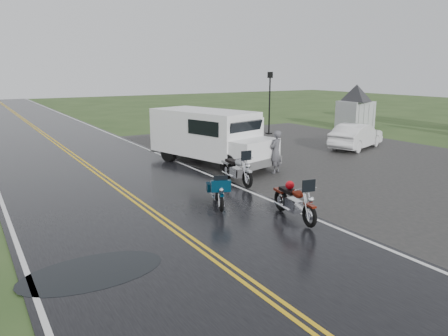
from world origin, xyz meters
The scene contains 11 objects.
ground centered at (0.00, 0.00, 0.00)m, with size 120.00×120.00×0.00m, color #2D471E.
road centered at (0.00, 10.00, 0.02)m, with size 8.00×100.00×0.04m, color black.
parking_pad centered at (11.00, 5.00, 0.01)m, with size 14.00×24.00×0.03m, color black.
visitor_center centered at (20.00, 12.00, 2.40)m, with size 16.00×10.00×4.80m, color #A8AAAD, non-canonical shape.
motorcycle_red centered at (3.15, -1.89, 0.65)m, with size 0.80×2.19×1.29m, color #5E160A, non-canonical shape.
motorcycle_teal centered at (1.80, 0.50, 0.56)m, with size 0.68×1.88×1.11m, color #052539, non-canonical shape.
motorcycle_silver centered at (3.96, 2.30, 0.67)m, with size 0.82×2.26×1.34m, color #979B9E, non-canonical shape.
van_white centered at (4.56, 4.46, 1.25)m, with size 2.39×6.39×2.51m, color white, non-canonical shape.
person_at_van centered at (6.38, 3.78, 0.89)m, with size 0.65×0.43×1.78m, color #504F54.
sedan_white centered at (13.71, 6.12, 0.68)m, with size 1.45×4.15×1.37m, color silver.
lamp_post_far_right centered at (12.98, 13.02, 2.07)m, with size 0.35×0.35×4.14m, color black, non-canonical shape.
Camera 1 is at (-4.63, -10.30, 4.26)m, focal length 35.00 mm.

